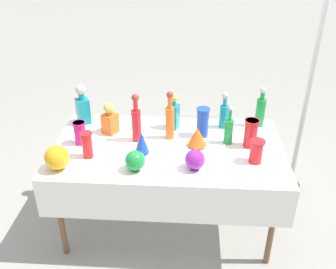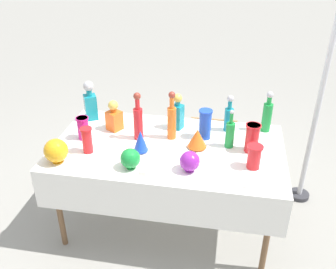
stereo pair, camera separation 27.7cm
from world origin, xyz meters
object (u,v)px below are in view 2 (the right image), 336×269
object	(u,v)px
slender_vase_2	(87,139)
round_bowl_2	(190,161)
square_decanter_0	(114,117)
slender_vase_0	(83,127)
slender_vase_1	(252,137)
tall_bottle_1	(267,115)
round_bowl_1	(130,158)
tall_bottle_2	(172,119)
slender_vase_3	(205,123)
fluted_vase_1	(197,138)
canopy_pole	(318,108)
tall_bottle_4	(138,120)
round_bowl_0	(56,151)
tall_bottle_3	(230,133)
cardboard_box_behind_left	(212,144)
slender_vase_4	(254,156)
fluted_vase_0	(141,141)
square_decanter_1	(90,102)
square_decanter_2	(178,113)
tall_bottle_0	(229,116)

from	to	relation	value
slender_vase_2	round_bowl_2	size ratio (longest dim) A/B	1.35
square_decanter_0	slender_vase_0	bearing A→B (deg)	-136.68
slender_vase_1	tall_bottle_1	bearing A→B (deg)	70.58
round_bowl_1	round_bowl_2	bearing A→B (deg)	5.38
tall_bottle_2	slender_vase_3	world-z (taller)	tall_bottle_2
fluted_vase_1	canopy_pole	size ratio (longest dim) A/B	0.07
slender_vase_3	square_decanter_0	bearing A→B (deg)	179.36
tall_bottle_2	tall_bottle_4	xyz separation A→B (m)	(-0.25, -0.05, -0.00)
slender_vase_2	round_bowl_0	xyz separation A→B (m)	(-0.17, -0.16, -0.01)
tall_bottle_3	slender_vase_1	size ratio (longest dim) A/B	1.39
slender_vase_0	round_bowl_1	world-z (taller)	slender_vase_0
slender_vase_2	slender_vase_3	bearing A→B (deg)	23.66
slender_vase_1	slender_vase_3	world-z (taller)	slender_vase_3
slender_vase_0	slender_vase_2	distance (m)	0.21
slender_vase_1	fluted_vase_1	distance (m)	0.40
tall_bottle_4	slender_vase_1	size ratio (longest dim) A/B	1.77
tall_bottle_4	cardboard_box_behind_left	xyz separation A→B (m)	(0.53, 0.99, -0.74)
tall_bottle_3	round_bowl_0	bearing A→B (deg)	-160.26
tall_bottle_2	cardboard_box_behind_left	world-z (taller)	tall_bottle_2
fluted_vase_1	round_bowl_1	world-z (taller)	fluted_vase_1
round_bowl_0	round_bowl_1	world-z (taller)	round_bowl_0
cardboard_box_behind_left	fluted_vase_1	bearing A→B (deg)	-93.82
slender_vase_0	slender_vase_4	world-z (taller)	slender_vase_0
round_bowl_2	slender_vase_1	bearing A→B (deg)	38.65
tall_bottle_4	slender_vase_2	world-z (taller)	tall_bottle_4
square_decanter_0	cardboard_box_behind_left	xyz separation A→B (m)	(0.76, 0.88, -0.69)
slender_vase_2	cardboard_box_behind_left	bearing A→B (deg)	55.70
tall_bottle_1	fluted_vase_0	distance (m)	1.04
slender_vase_1	slender_vase_4	size ratio (longest dim) A/B	1.27
square_decanter_1	square_decanter_2	world-z (taller)	square_decanter_1
square_decanter_2	slender_vase_3	distance (m)	0.26
square_decanter_0	fluted_vase_1	distance (m)	0.71
slender_vase_2	round_bowl_1	distance (m)	0.39
slender_vase_2	canopy_pole	bearing A→B (deg)	23.31
slender_vase_3	slender_vase_1	bearing A→B (deg)	-21.06
square_decanter_2	fluted_vase_0	distance (m)	0.46
tall_bottle_1	tall_bottle_3	size ratio (longest dim) A/B	1.13
slender_vase_0	slender_vase_2	xyz separation A→B (m)	(0.10, -0.19, 0.01)
square_decanter_2	round_bowl_2	world-z (taller)	square_decanter_2
slender_vase_4	tall_bottle_4	bearing A→B (deg)	164.03
square_decanter_2	tall_bottle_3	bearing A→B (deg)	-26.92
tall_bottle_3	square_decanter_0	distance (m)	0.93
tall_bottle_1	round_bowl_1	distance (m)	1.17
tall_bottle_0	tall_bottle_2	world-z (taller)	tall_bottle_2
slender_vase_0	fluted_vase_1	xyz separation A→B (m)	(0.88, 0.01, -0.02)
square_decanter_1	slender_vase_0	size ratio (longest dim) A/B	1.90
square_decanter_2	slender_vase_0	bearing A→B (deg)	-157.15
tall_bottle_2	slender_vase_4	world-z (taller)	tall_bottle_2
slender_vase_2	canopy_pole	world-z (taller)	canopy_pole
square_decanter_0	round_bowl_0	bearing A→B (deg)	-115.67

